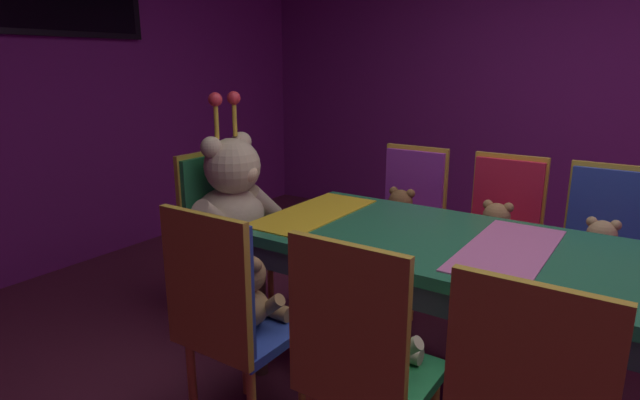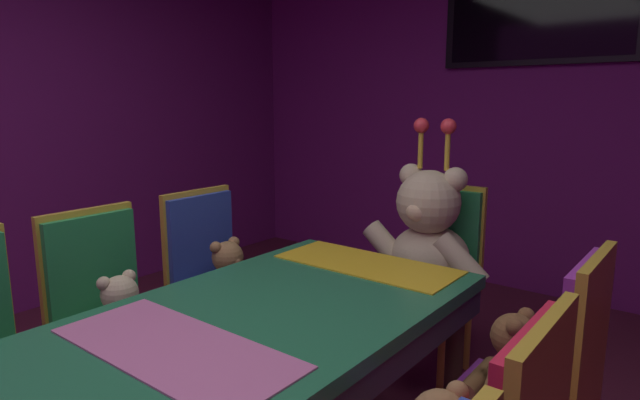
{
  "view_description": "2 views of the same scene",
  "coord_description": "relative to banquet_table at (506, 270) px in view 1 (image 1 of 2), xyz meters",
  "views": [
    {
      "loc": [
        -2.11,
        -0.49,
        1.49
      ],
      "look_at": [
        -0.09,
        0.88,
        0.84
      ],
      "focal_mm": 29.24,
      "sensor_mm": 36.0,
      "label": 1
    },
    {
      "loc": [
        1.16,
        -0.83,
        1.42
      ],
      "look_at": [
        0.16,
        0.45,
        1.11
      ],
      "focal_mm": 29.64,
      "sensor_mm": 36.0,
      "label": 2
    }
  ],
  "objects": [
    {
      "name": "wall_back",
      "position": [
        0.0,
        3.2,
        0.75
      ],
      "size": [
        5.2,
        0.12,
        2.8
      ],
      "primitive_type": "cube",
      "color": "#721E72",
      "rests_on": "ground_plane"
    },
    {
      "name": "wall_right",
      "position": [
        2.6,
        0.0,
        0.75
      ],
      "size": [
        0.12,
        6.4,
        2.8
      ],
      "primitive_type": "cube",
      "color": "#721E72",
      "rests_on": "ground_plane"
    },
    {
      "name": "banquet_table",
      "position": [
        0.0,
        0.0,
        0.0
      ],
      "size": [
        0.9,
        2.29,
        0.75
      ],
      "color": "#26724C",
      "rests_on": "ground_plane"
    },
    {
      "name": "teddy_left_1",
      "position": [
        -0.67,
        -0.28,
        -0.08
      ],
      "size": [
        0.21,
        0.28,
        0.26
      ],
      "color": "brown",
      "rests_on": "chair_left_1"
    },
    {
      "name": "chair_left_2",
      "position": [
        -0.82,
        0.24,
        -0.06
      ],
      "size": [
        0.42,
        0.41,
        0.98
      ],
      "color": "#268C4C",
      "rests_on": "ground_plane"
    },
    {
      "name": "teddy_left_2",
      "position": [
        -0.67,
        0.24,
        -0.07
      ],
      "size": [
        0.24,
        0.31,
        0.29
      ],
      "color": "beige",
      "rests_on": "chair_left_2"
    },
    {
      "name": "chair_left_3",
      "position": [
        -0.83,
        0.82,
        -0.06
      ],
      "size": [
        0.42,
        0.41,
        0.98
      ],
      "color": "#2D47B2",
      "rests_on": "ground_plane"
    },
    {
      "name": "teddy_left_3",
      "position": [
        -0.69,
        0.82,
        -0.06
      ],
      "size": [
        0.25,
        0.33,
        0.31
      ],
      "color": "#9E7247",
      "rests_on": "chair_left_3"
    },
    {
      "name": "chair_right_1",
      "position": [
        0.84,
        -0.28,
        -0.06
      ],
      "size": [
        0.42,
        0.41,
        0.98
      ],
      "rotation": [
        0.0,
        0.0,
        3.14
      ],
      "color": "#2D47B2",
      "rests_on": "ground_plane"
    },
    {
      "name": "teddy_right_1",
      "position": [
        0.69,
        -0.28,
        -0.07
      ],
      "size": [
        0.23,
        0.3,
        0.29
      ],
      "rotation": [
        0.0,
        0.0,
        3.14
      ],
      "color": "tan",
      "rests_on": "chair_right_1"
    },
    {
      "name": "chair_right_2",
      "position": [
        0.83,
        0.24,
        -0.06
      ],
      "size": [
        0.42,
        0.41,
        0.98
      ],
      "rotation": [
        0.0,
        0.0,
        3.14
      ],
      "color": "red",
      "rests_on": "ground_plane"
    },
    {
      "name": "teddy_right_2",
      "position": [
        0.68,
        0.24,
        -0.07
      ],
      "size": [
        0.24,
        0.32,
        0.3
      ],
      "rotation": [
        0.0,
        0.0,
        3.14
      ],
      "color": "#9E7247",
      "rests_on": "chair_right_2"
    },
    {
      "name": "chair_right_3",
      "position": [
        0.82,
        0.81,
        -0.06
      ],
      "size": [
        0.42,
        0.41,
        0.98
      ],
      "rotation": [
        0.0,
        0.0,
        3.14
      ],
      "color": "purple",
      "rests_on": "ground_plane"
    },
    {
      "name": "teddy_right_3",
      "position": [
        0.67,
        0.81,
        -0.07
      ],
      "size": [
        0.24,
        0.32,
        0.3
      ],
      "rotation": [
        0.0,
        0.0,
        3.14
      ],
      "color": "brown",
      "rests_on": "chair_right_3"
    },
    {
      "name": "throne_chair",
      "position": [
        0.0,
        1.69,
        -0.06
      ],
      "size": [
        0.41,
        0.42,
        0.98
      ],
      "rotation": [
        0.0,
        0.0,
        -1.57
      ],
      "color": "#268C4C",
      "rests_on": "ground_plane"
    },
    {
      "name": "king_teddy_bear",
      "position": [
        0.0,
        1.52,
        0.09
      ],
      "size": [
        0.68,
        0.53,
        0.88
      ],
      "rotation": [
        0.0,
        0.0,
        -1.57
      ],
      "color": "beige",
      "rests_on": "throne_chair"
    }
  ]
}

